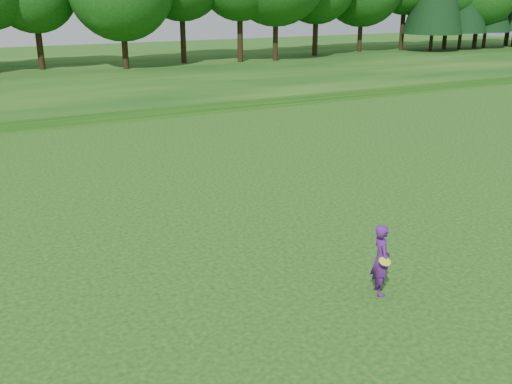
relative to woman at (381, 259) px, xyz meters
name	(u,v)px	position (x,y,z in m)	size (l,w,h in m)	color
ground	(326,272)	(-0.47, 1.36, -0.81)	(140.00, 140.00, 0.00)	#0C4010
berm	(67,80)	(-0.47, 35.36, -0.51)	(130.00, 30.00, 0.60)	#0C4010
walking_path	(115,119)	(-0.47, 21.36, -0.79)	(130.00, 1.60, 0.04)	gray
woman	(381,259)	(0.00, 0.00, 0.00)	(0.56, 0.74, 1.63)	#501A77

